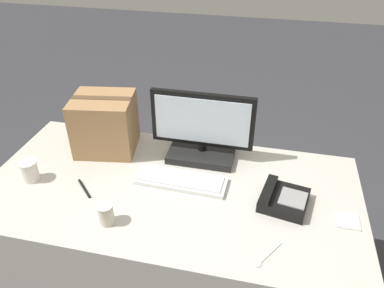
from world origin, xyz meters
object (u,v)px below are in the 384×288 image
keyboard (181,180)px  desk_phone (283,200)px  cardboard_box (105,124)px  pen_marker (84,188)px  spoon (265,258)px  monitor (202,133)px  sticky_note_pad (348,221)px  paper_cup_left (30,171)px  paper_cup_right (106,214)px

keyboard → desk_phone: desk_phone is taller
desk_phone → cardboard_box: cardboard_box is taller
pen_marker → spoon: bearing=30.1°
monitor → pen_marker: bearing=-140.8°
keyboard → sticky_note_pad: bearing=-5.4°
desk_phone → paper_cup_left: 1.21m
spoon → sticky_note_pad: sticky_note_pad is taller
desk_phone → cardboard_box: bearing=175.5°
spoon → cardboard_box: (-0.90, 0.58, 0.15)m
spoon → monitor: bearing=-116.1°
keyboard → spoon: (0.43, -0.38, -0.01)m
paper_cup_right → pen_marker: paper_cup_right is taller
monitor → spoon: bearing=-58.9°
monitor → paper_cup_left: monitor is taller
cardboard_box → paper_cup_left: bearing=-126.3°
monitor → cardboard_box: bearing=-175.5°
monitor → paper_cup_left: bearing=-153.5°
desk_phone → cardboard_box: (-0.96, 0.26, 0.12)m
monitor → desk_phone: bearing=-34.7°
monitor → pen_marker: monitor is taller
paper_cup_right → sticky_note_pad: paper_cup_right is taller
paper_cup_right → sticky_note_pad: bearing=13.0°
monitor → keyboard: (-0.05, -0.25, -0.13)m
cardboard_box → sticky_note_pad: size_ratio=3.63×
cardboard_box → monitor: bearing=4.5°
keyboard → paper_cup_left: 0.74m
pen_marker → paper_cup_left: bearing=-138.0°
paper_cup_left → spoon: size_ratio=0.71×
monitor → paper_cup_right: monitor is taller
pen_marker → keyboard: bearing=63.6°
monitor → spoon: monitor is taller
cardboard_box → keyboard: bearing=-23.8°
keyboard → pen_marker: size_ratio=3.90×
desk_phone → sticky_note_pad: size_ratio=2.46×
keyboard → sticky_note_pad: keyboard is taller
monitor → paper_cup_right: bearing=-117.1°
spoon → keyboard: bearing=-98.5°
paper_cup_left → spoon: 1.18m
spoon → cardboard_box: 1.08m
desk_phone → paper_cup_right: (-0.73, -0.28, 0.02)m
cardboard_box → paper_cup_right: bearing=-67.1°
cardboard_box → sticky_note_pad: cardboard_box is taller
paper_cup_left → paper_cup_right: paper_cup_left is taller
cardboard_box → sticky_note_pad: 1.28m
monitor → paper_cup_left: size_ratio=5.07×
paper_cup_right → pen_marker: (-0.20, 0.18, -0.04)m
desk_phone → paper_cup_right: bearing=-148.3°
spoon → sticky_note_pad: 0.44m
keyboard → paper_cup_left: (-0.73, -0.14, 0.04)m
monitor → sticky_note_pad: 0.80m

